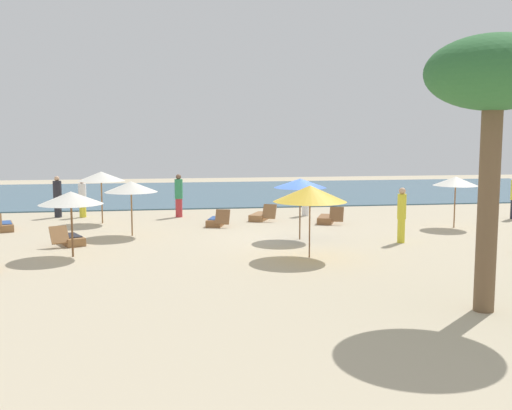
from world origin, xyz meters
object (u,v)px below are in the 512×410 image
at_px(person_2, 58,197).
at_px(umbrella_4, 101,176).
at_px(umbrella_3, 131,187).
at_px(lounger_4, 3,226).
at_px(person_3, 82,198).
at_px(umbrella_1, 300,183).
at_px(palm_1, 494,81).
at_px(umbrella_2, 310,194).
at_px(person_1, 179,195).
at_px(person_5, 402,214).
at_px(lounger_2, 70,239).
at_px(lounger_0, 217,221).
at_px(lounger_6, 327,219).
at_px(umbrella_0, 71,198).
at_px(person_4, 305,198).
at_px(lounger_1, 261,216).
at_px(umbrella_5, 456,181).

bearing_deg(person_2, umbrella_4, -45.32).
height_order(umbrella_3, lounger_4, umbrella_3).
height_order(person_2, person_3, person_2).
distance_m(umbrella_1, palm_1, 9.70).
distance_m(umbrella_1, person_2, 11.99).
distance_m(umbrella_1, umbrella_2, 3.16).
distance_m(person_1, palm_1, 17.11).
bearing_deg(person_2, person_1, -7.97).
bearing_deg(person_2, person_5, -33.24).
xyz_separation_m(lounger_2, person_3, (-0.42, 6.77, 0.70)).
bearing_deg(lounger_0, umbrella_2, -72.12).
xyz_separation_m(lounger_4, person_3, (2.60, 3.32, 0.70)).
bearing_deg(lounger_6, umbrella_3, -166.07).
relative_size(umbrella_2, umbrella_3, 1.10).
bearing_deg(person_3, umbrella_1, -40.05).
height_order(umbrella_1, person_3, umbrella_1).
bearing_deg(umbrella_0, umbrella_4, 88.10).
bearing_deg(person_4, person_5, -76.99).
distance_m(umbrella_2, person_2, 13.81).
xyz_separation_m(lounger_0, lounger_1, (2.05, 1.25, -0.01)).
xyz_separation_m(umbrella_1, person_5, (3.32, -1.18, -1.02)).
relative_size(person_1, palm_1, 0.34).
distance_m(lounger_4, palm_1, 18.79).
bearing_deg(lounger_1, person_3, 164.99).
xyz_separation_m(umbrella_3, person_3, (-2.44, 5.35, -0.95)).
bearing_deg(lounger_1, lounger_0, -148.57).
height_order(lounger_1, person_4, person_4).
relative_size(umbrella_4, umbrella_5, 1.06).
bearing_deg(lounger_2, umbrella_0, -79.50).
distance_m(person_1, person_4, 5.79).
height_order(lounger_0, person_1, person_1).
bearing_deg(lounger_2, lounger_4, 131.14).
bearing_deg(umbrella_1, umbrella_4, 145.55).
relative_size(umbrella_1, palm_1, 0.38).
bearing_deg(palm_1, umbrella_4, 123.27).
xyz_separation_m(person_1, palm_1, (6.02, -15.55, 3.85)).
bearing_deg(person_2, umbrella_3, -57.25).
xyz_separation_m(person_3, person_4, (10.06, -1.06, -0.05)).
xyz_separation_m(umbrella_5, person_5, (-3.41, -2.82, -0.88)).
bearing_deg(lounger_0, umbrella_5, -12.52).
bearing_deg(umbrella_4, person_5, -30.27).
height_order(umbrella_0, person_4, umbrella_0).
distance_m(lounger_0, person_2, 7.75).
relative_size(umbrella_2, umbrella_5, 1.08).
bearing_deg(person_5, person_1, 134.16).
xyz_separation_m(umbrella_3, lounger_4, (-5.04, 2.03, -1.64)).
bearing_deg(lounger_0, umbrella_4, 164.25).
bearing_deg(person_2, person_3, -8.21).
xyz_separation_m(umbrella_0, person_2, (-1.92, 9.10, -0.88)).
bearing_deg(person_3, lounger_6, -17.80).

